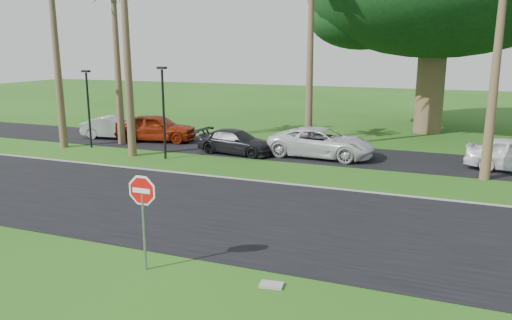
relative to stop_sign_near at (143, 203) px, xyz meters
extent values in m
plane|color=#204E13|center=(-0.50, 3.00, -1.77)|extent=(120.00, 120.00, 0.00)
cube|color=black|center=(-0.50, 5.00, -1.76)|extent=(120.00, 8.00, 0.02)
cube|color=black|center=(-0.50, 15.50, -1.76)|extent=(120.00, 5.00, 0.02)
cube|color=gray|center=(-0.50, 9.05, -1.74)|extent=(120.00, 0.12, 0.06)
cylinder|color=gray|center=(0.00, 0.00, -0.77)|extent=(0.07, 0.07, 2.00)
cylinder|color=white|center=(0.00, 0.00, 0.33)|extent=(1.05, 0.02, 1.05)
cylinder|color=red|center=(0.00, 0.00, 0.33)|extent=(0.90, 0.02, 0.90)
cube|color=white|center=(0.00, 0.00, 0.33)|extent=(0.50, 0.02, 0.12)
cone|color=brown|center=(-13.50, 12.00, 3.48)|extent=(0.44, 0.44, 10.50)
cone|color=brown|center=(-11.00, 14.00, 2.73)|extent=(0.44, 0.44, 9.00)
cone|color=brown|center=(-8.50, 11.50, 3.98)|extent=(0.44, 0.44, 11.50)
cone|color=brown|center=(-0.50, 17.00, 2.98)|extent=(0.44, 0.44, 9.50)
cone|color=brown|center=(8.50, 13.00, 2.48)|extent=(0.44, 0.44, 8.50)
cylinder|color=brown|center=(5.50, 25.00, 1.23)|extent=(1.80, 1.80, 6.00)
cylinder|color=black|center=(-12.00, 12.50, 0.33)|extent=(0.12, 0.12, 4.20)
cube|color=black|center=(-12.00, 12.50, 2.51)|extent=(0.45, 0.25, 0.12)
cylinder|color=black|center=(-6.50, 11.50, 0.48)|extent=(0.12, 0.12, 4.50)
cube|color=black|center=(-6.50, 11.50, 2.81)|extent=(0.45, 0.25, 0.12)
imported|color=#ABADB2|center=(-12.42, 15.33, -1.09)|extent=(4.32, 2.01, 1.37)
imported|color=maroon|center=(-9.57, 15.50, -0.96)|extent=(5.11, 2.94, 1.64)
imported|color=black|center=(-3.61, 13.95, -1.15)|extent=(4.47, 2.18, 1.25)
imported|color=silver|center=(0.85, 14.75, -1.02)|extent=(5.52, 2.74, 1.50)
cube|color=gray|center=(3.30, 0.31, -1.74)|extent=(0.59, 0.42, 0.06)
camera|label=1|loc=(6.97, -9.97, 3.76)|focal=35.00mm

